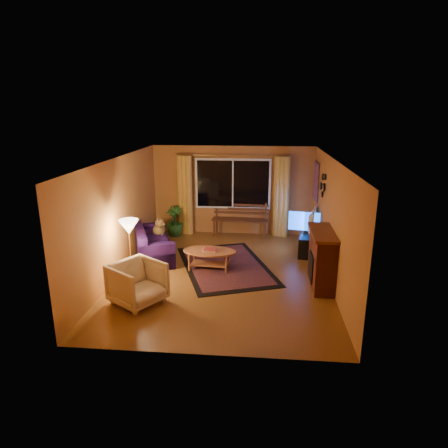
# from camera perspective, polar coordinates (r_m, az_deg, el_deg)

# --- Properties ---
(floor) EXTENTS (4.50, 6.00, 0.02)m
(floor) POSITION_cam_1_polar(r_m,az_deg,el_deg) (8.82, -0.18, -7.18)
(floor) COLOR brown
(floor) RESTS_ON ground
(ceiling) EXTENTS (4.50, 6.00, 0.02)m
(ceiling) POSITION_cam_1_polar(r_m,az_deg,el_deg) (8.15, -0.20, 9.31)
(ceiling) COLOR white
(ceiling) RESTS_ON ground
(wall_back) EXTENTS (4.50, 0.02, 2.50)m
(wall_back) POSITION_cam_1_polar(r_m,az_deg,el_deg) (11.31, 1.28, 4.80)
(wall_back) COLOR #BA7336
(wall_back) RESTS_ON ground
(wall_left) EXTENTS (0.02, 6.00, 2.50)m
(wall_left) POSITION_cam_1_polar(r_m,az_deg,el_deg) (8.89, -14.84, 1.08)
(wall_left) COLOR #BA7336
(wall_left) RESTS_ON ground
(wall_right) EXTENTS (0.02, 6.00, 2.50)m
(wall_right) POSITION_cam_1_polar(r_m,az_deg,el_deg) (8.49, 15.18, 0.34)
(wall_right) COLOR #BA7336
(wall_right) RESTS_ON ground
(window) EXTENTS (2.00, 0.02, 1.30)m
(window) POSITION_cam_1_polar(r_m,az_deg,el_deg) (11.21, 1.26, 5.73)
(window) COLOR black
(window) RESTS_ON wall_back
(curtain_rod) EXTENTS (3.20, 0.03, 0.03)m
(curtain_rod) POSITION_cam_1_polar(r_m,az_deg,el_deg) (11.05, 1.27, 9.77)
(curtain_rod) COLOR #BF8C3F
(curtain_rod) RESTS_ON wall_back
(curtain_left) EXTENTS (0.36, 0.36, 2.24)m
(curtain_left) POSITION_cam_1_polar(r_m,az_deg,el_deg) (11.39, -5.58, 4.13)
(curtain_left) COLOR gold
(curtain_left) RESTS_ON ground
(curtain_right) EXTENTS (0.36, 0.36, 2.24)m
(curtain_right) POSITION_cam_1_polar(r_m,az_deg,el_deg) (11.20, 8.14, 3.84)
(curtain_right) COLOR gold
(curtain_right) RESTS_ON ground
(bench) EXTENTS (1.60, 0.61, 0.47)m
(bench) POSITION_cam_1_polar(r_m,az_deg,el_deg) (11.30, 2.27, -0.54)
(bench) COLOR #4E2714
(bench) RESTS_ON ground
(potted_plant) EXTENTS (0.55, 0.55, 0.84)m
(potted_plant) POSITION_cam_1_polar(r_m,az_deg,el_deg) (11.37, -7.10, 0.43)
(potted_plant) COLOR #235B1E
(potted_plant) RESTS_ON ground
(sofa) EXTENTS (1.43, 2.04, 0.76)m
(sofa) POSITION_cam_1_polar(r_m,az_deg,el_deg) (9.80, -10.10, -2.54)
(sofa) COLOR #1E0B3C
(sofa) RESTS_ON ground
(dog) EXTENTS (0.40, 0.47, 0.43)m
(dog) POSITION_cam_1_polar(r_m,az_deg,el_deg) (10.11, -9.26, -0.66)
(dog) COLOR brown
(dog) RESTS_ON sofa
(armchair) EXTENTS (1.13, 1.14, 0.87)m
(armchair) POSITION_cam_1_polar(r_m,az_deg,el_deg) (7.57, -12.27, -8.01)
(armchair) COLOR beige
(armchair) RESTS_ON ground
(floor_lamp) EXTENTS (0.25, 0.25, 1.31)m
(floor_lamp) POSITION_cam_1_polar(r_m,az_deg,el_deg) (8.45, -13.22, -3.83)
(floor_lamp) COLOR #BF8C3F
(floor_lamp) RESTS_ON ground
(rug) EXTENTS (2.67, 3.30, 0.02)m
(rug) POSITION_cam_1_polar(r_m,az_deg,el_deg) (9.22, 0.17, -5.95)
(rug) COLOR maroon
(rug) RESTS_ON ground
(coffee_table) EXTENTS (1.30, 1.30, 0.44)m
(coffee_table) POSITION_cam_1_polar(r_m,az_deg,el_deg) (9.00, -2.08, -5.10)
(coffee_table) COLOR #B2663C
(coffee_table) RESTS_ON ground
(tv_console) EXTENTS (0.59, 1.25, 0.50)m
(tv_console) POSITION_cam_1_polar(r_m,az_deg,el_deg) (10.24, 11.91, -2.59)
(tv_console) COLOR black
(tv_console) RESTS_ON ground
(television) EXTENTS (0.33, 1.03, 0.59)m
(television) POSITION_cam_1_polar(r_m,az_deg,el_deg) (10.08, 12.09, 0.35)
(television) COLOR black
(television) RESTS_ON tv_console
(fireplace) EXTENTS (0.40, 1.20, 1.10)m
(fireplace) POSITION_cam_1_polar(r_m,az_deg,el_deg) (8.30, 13.83, -5.03)
(fireplace) COLOR maroon
(fireplace) RESTS_ON ground
(mirror_cluster) EXTENTS (0.06, 0.60, 0.56)m
(mirror_cluster) POSITION_cam_1_polar(r_m,az_deg,el_deg) (9.61, 13.87, 5.62)
(mirror_cluster) COLOR black
(mirror_cluster) RESTS_ON wall_right
(painting) EXTENTS (0.04, 0.76, 0.96)m
(painting) POSITION_cam_1_polar(r_m,az_deg,el_deg) (10.76, 13.01, 5.96)
(painting) COLOR #DC4C2A
(painting) RESTS_ON wall_right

